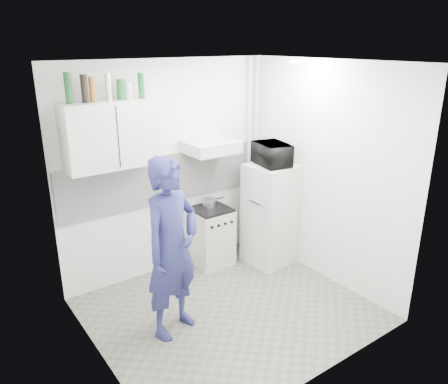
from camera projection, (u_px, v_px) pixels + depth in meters
floor at (229, 310)px, 4.77m from camera, size 2.80×2.80×0.00m
ceiling at (230, 62)px, 3.91m from camera, size 2.80×2.80×0.00m
wall_back at (169, 170)px, 5.30m from camera, size 2.80×0.00×2.80m
wall_left at (92, 232)px, 3.57m from camera, size 0.00×2.60×2.60m
wall_right at (326, 174)px, 5.11m from camera, size 0.00×2.60×2.60m
person at (172, 248)px, 4.17m from camera, size 0.76×0.62×1.81m
stove at (211, 237)px, 5.66m from camera, size 0.47×0.47×0.74m
fridge at (270, 214)px, 5.62m from camera, size 0.59×0.59×1.32m
stove_top at (211, 209)px, 5.53m from camera, size 0.45×0.45×0.03m
saucepan at (210, 203)px, 5.57m from camera, size 0.18×0.18×0.10m
microwave at (272, 154)px, 5.36m from camera, size 0.55×0.43×0.27m
bottle_a at (68, 88)px, 4.19m from camera, size 0.07×0.07×0.30m
bottle_b at (85, 89)px, 4.28m from camera, size 0.07×0.07×0.27m
bottle_c at (92, 89)px, 4.32m from camera, size 0.06×0.06×0.25m
bottle_d at (108, 87)px, 4.41m from camera, size 0.06×0.06×0.28m
canister_a at (121, 89)px, 4.50m from camera, size 0.08×0.08×0.21m
canister_b at (128, 90)px, 4.54m from camera, size 0.09×0.09×0.18m
bottle_e at (141, 86)px, 4.61m from camera, size 0.07×0.07×0.26m
upper_cabinet at (111, 135)px, 4.57m from camera, size 1.00×0.35×0.70m
range_hood at (211, 147)px, 5.26m from camera, size 0.60×0.50×0.14m
backsplash at (170, 178)px, 5.32m from camera, size 2.74×0.03×0.60m
pipe_a at (255, 155)px, 5.95m from camera, size 0.05×0.05×2.60m
pipe_b at (248, 157)px, 5.89m from camera, size 0.04×0.04×2.60m
ceiling_spot_fixture at (295, 62)px, 4.63m from camera, size 0.10×0.10×0.02m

